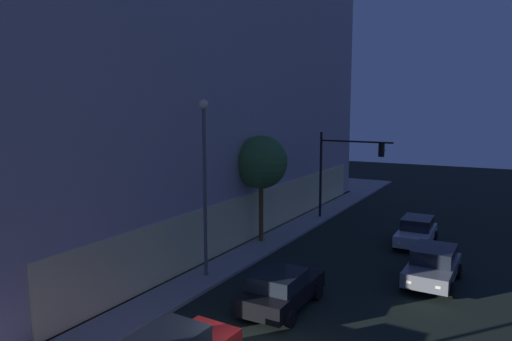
% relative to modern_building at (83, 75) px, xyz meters
% --- Properties ---
extents(modern_building, '(35.64, 32.03, 21.40)m').
position_rel_modern_building_xyz_m(modern_building, '(0.00, 0.00, 0.00)').
color(modern_building, '#4C4C51').
rests_on(modern_building, ground).
extents(traffic_light_far_corner, '(0.66, 5.31, 6.21)m').
position_rel_modern_building_xyz_m(traffic_light_far_corner, '(6.06, -18.96, -6.36)').
color(traffic_light_far_corner, black).
rests_on(traffic_light_far_corner, sidewalk_corner).
extents(street_lamp_sidewalk, '(0.44, 0.44, 8.18)m').
position_rel_modern_building_xyz_m(street_lamp_sidewalk, '(-7.79, -16.99, -5.38)').
color(street_lamp_sidewalk, '#585858').
rests_on(street_lamp_sidewalk, sidewalk_corner).
extents(sidewalk_tree, '(3.10, 3.10, 6.27)m').
position_rel_modern_building_xyz_m(sidewalk_tree, '(-1.53, -16.53, -5.79)').
color(sidewalk_tree, brown).
rests_on(sidewalk_tree, sidewalk_corner).
extents(car_black, '(4.48, 2.22, 1.56)m').
position_rel_modern_building_xyz_m(car_black, '(-9.04, -21.52, -9.84)').
color(car_black, black).
rests_on(car_black, ground).
extents(car_grey, '(4.39, 2.24, 1.61)m').
position_rel_modern_building_xyz_m(car_grey, '(-3.21, -26.38, -9.80)').
color(car_grey, slate).
rests_on(car_grey, ground).
extents(car_silver, '(4.42, 2.07, 1.60)m').
position_rel_modern_building_xyz_m(car_silver, '(2.63, -24.67, -9.82)').
color(car_silver, '#B7BABF').
rests_on(car_silver, ground).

